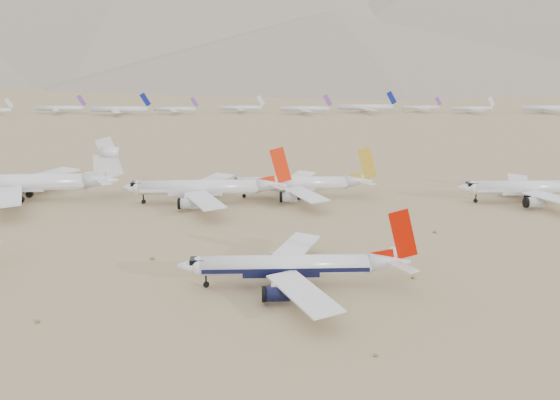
# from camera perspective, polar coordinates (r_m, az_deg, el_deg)

# --- Properties ---
(ground) EXTENTS (7000.00, 7000.00, 0.00)m
(ground) POSITION_cam_1_polar(r_m,az_deg,el_deg) (109.22, 1.38, -8.70)
(ground) COLOR #8A7350
(ground) RESTS_ON ground
(main_airliner) EXTENTS (44.08, 43.05, 15.56)m
(main_airliner) POSITION_cam_1_polar(r_m,az_deg,el_deg) (106.43, 1.67, -6.86)
(main_airliner) COLOR silver
(main_airliner) RESTS_ON ground
(row2_navy_widebody) EXTENTS (46.03, 45.01, 16.37)m
(row2_navy_widebody) POSITION_cam_1_polar(r_m,az_deg,el_deg) (185.19, 25.08, 1.17)
(row2_navy_widebody) COLOR silver
(row2_navy_widebody) RESTS_ON ground
(row2_gold_tail) EXTENTS (45.39, 44.40, 16.16)m
(row2_gold_tail) POSITION_cam_1_polar(r_m,az_deg,el_deg) (173.77, 2.11, 1.73)
(row2_gold_tail) COLOR silver
(row2_gold_tail) RESTS_ON ground
(row2_orange_tail) EXTENTS (48.76, 47.70, 17.39)m
(row2_orange_tail) POSITION_cam_1_polar(r_m,az_deg,el_deg) (167.98, -7.74, 1.28)
(row2_orange_tail) COLOR silver
(row2_orange_tail) RESTS_ON ground
(row2_white_trijet) EXTENTS (56.47, 55.19, 20.01)m
(row2_white_trijet) POSITION_cam_1_polar(r_m,az_deg,el_deg) (187.08, -24.83, 1.71)
(row2_white_trijet) COLOR silver
(row2_white_trijet) RESTS_ON ground
(distant_storage_row) EXTENTS (678.48, 56.36, 15.26)m
(distant_storage_row) POSITION_cam_1_polar(r_m,az_deg,el_deg) (447.26, 6.54, 9.54)
(distant_storage_row) COLOR silver
(distant_storage_row) RESTS_ON ground
(mountain_range) EXTENTS (7354.00, 3024.00, 470.00)m
(mountain_range) POSITION_cam_1_polar(r_m,az_deg,el_deg) (1755.96, 0.46, 19.42)
(mountain_range) COLOR slate
(mountain_range) RESTS_ON ground
(foothills) EXTENTS (4637.50, 1395.00, 155.00)m
(foothills) POSITION_cam_1_polar(r_m,az_deg,el_deg) (1313.32, 22.64, 14.58)
(foothills) COLOR slate
(foothills) RESTS_ON ground
(desert_scrub) EXTENTS (261.14, 121.67, 0.63)m
(desert_scrub) POSITION_cam_1_polar(r_m,az_deg,el_deg) (82.20, 4.16, -16.91)
(desert_scrub) COLOR brown
(desert_scrub) RESTS_ON ground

